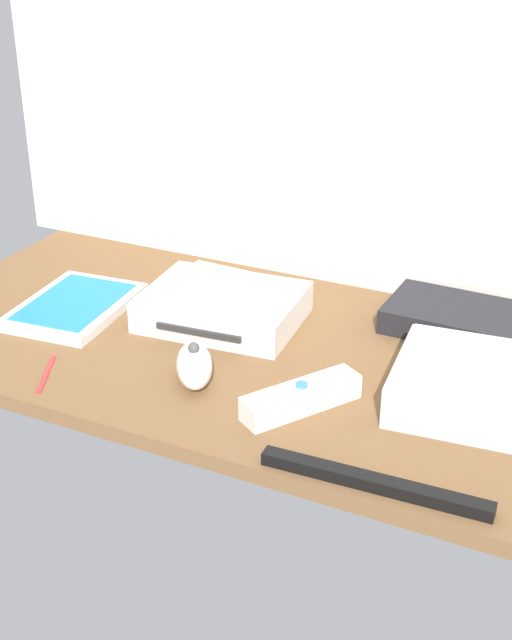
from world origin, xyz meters
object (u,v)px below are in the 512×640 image
mini_computer (469,385)px  stylus_pen (46,372)px  remote_classic_pad (227,286)px  sensor_bar (374,483)px  remote_wand (301,397)px  network_router (454,318)px  game_case (75,306)px  game_console (223,307)px  remote_nunchuk (194,365)px

mini_computer → stylus_pen: size_ratio=2.06×
remote_classic_pad → sensor_bar: remote_classic_pad is taller
stylus_pen → remote_wand: bearing=11.8°
network_router → stylus_pen: bearing=-139.5°
game_case → stylus_pen: 18.09cm
remote_wand → stylus_pen: size_ratio=1.60×
network_router → stylus_pen: (-42.35, -34.20, -1.35)cm
remote_classic_pad → stylus_pen: 27.02cm
game_console → mini_computer: size_ratio=1.20×
mini_computer → remote_nunchuk: (-31.52, -8.85, -0.60)cm
game_case → remote_classic_pad: remote_classic_pad is taller
game_case → remote_wand: bearing=-19.0°
sensor_bar → stylus_pen: size_ratio=2.67×
sensor_bar → remote_classic_pad: bearing=136.3°
game_case → stylus_pen: (7.70, -16.37, -0.41)cm
network_router → sensor_bar: network_router is taller
remote_nunchuk → sensor_bar: bearing=-53.3°
remote_nunchuk → game_case: bearing=128.4°
sensor_bar → mini_computer: bearing=74.4°
game_case → remote_wand: size_ratio=1.39×
mini_computer → stylus_pen: (-48.67, -15.91, -2.29)cm
stylus_pen → remote_classic_pad: bearing=59.3°
stylus_pen → game_console: bearing=60.5°
game_console → remote_nunchuk: 16.23cm
network_router → remote_classic_pad: remote_classic_pad is taller
sensor_bar → stylus_pen: (-44.01, 3.93, -0.35)cm
remote_classic_pad → network_router: bearing=24.8°
game_console → network_router: game_console is taller
remote_classic_pad → stylus_pen: bearing=-117.4°
network_router → remote_wand: size_ratio=1.27×
remote_nunchuk → stylus_pen: 18.62cm
game_console → remote_classic_pad: 3.29cm
game_console → remote_nunchuk: bearing=-79.4°
remote_nunchuk → remote_classic_pad: bearing=71.8°
game_case → sensor_bar: (51.70, -20.30, -0.06)cm
remote_wand → remote_nunchuk: bearing=-149.5°
game_case → remote_nunchuk: bearing=-25.5°
game_console → game_case: 21.54cm
game_console → sensor_bar: (31.17, -26.64, -1.50)cm
mini_computer → sensor_bar: size_ratio=0.77×
game_case → network_router: network_router is taller
sensor_bar → stylus_pen: 44.18cm
mini_computer → remote_wand: size_ratio=1.28×
game_console → stylus_pen: game_console is taller
game_case → remote_wand: (39.23, -9.76, 0.75)cm
mini_computer → sensor_bar: (-4.66, -19.84, -1.94)cm
game_case → sensor_bar: bearing=-26.4°
game_case → sensor_bar: size_ratio=0.84×
remote_wand → remote_classic_pad: bearing=170.3°
mini_computer → stylus_pen: 51.25cm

